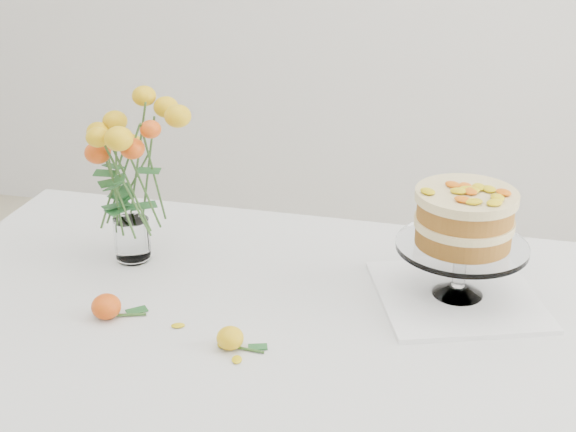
% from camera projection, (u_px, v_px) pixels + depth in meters
% --- Properties ---
extents(table, '(1.43, 0.93, 0.76)m').
position_uv_depth(table, '(255.00, 344.00, 1.59)').
color(table, tan).
rests_on(table, ground).
extents(napkin, '(0.39, 0.39, 0.01)m').
position_uv_depth(napkin, '(457.00, 296.00, 1.59)').
color(napkin, white).
rests_on(napkin, table).
extents(cake_stand, '(0.26, 0.26, 0.23)m').
position_uv_depth(cake_stand, '(464.00, 223.00, 1.53)').
color(cake_stand, silver).
rests_on(cake_stand, napkin).
extents(rose_vase, '(0.32, 0.32, 0.38)m').
position_uv_depth(rose_vase, '(126.00, 163.00, 1.66)').
color(rose_vase, silver).
rests_on(rose_vase, table).
extents(loose_rose_near, '(0.09, 0.05, 0.04)m').
position_uv_depth(loose_rose_near, '(230.00, 338.00, 1.42)').
color(loose_rose_near, gold).
rests_on(loose_rose_near, table).
extents(loose_rose_far, '(0.10, 0.06, 0.05)m').
position_uv_depth(loose_rose_far, '(107.00, 307.00, 1.52)').
color(loose_rose_far, '#C45209').
rests_on(loose_rose_far, table).
extents(stray_petal_a, '(0.03, 0.02, 0.00)m').
position_uv_depth(stray_petal_a, '(178.00, 326.00, 1.49)').
color(stray_petal_a, yellow).
rests_on(stray_petal_a, table).
extents(stray_petal_b, '(0.03, 0.02, 0.00)m').
position_uv_depth(stray_petal_b, '(222.00, 344.00, 1.44)').
color(stray_petal_b, yellow).
rests_on(stray_petal_b, table).
extents(stray_petal_c, '(0.03, 0.02, 0.00)m').
position_uv_depth(stray_petal_c, '(237.00, 360.00, 1.39)').
color(stray_petal_c, yellow).
rests_on(stray_petal_c, table).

